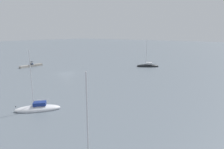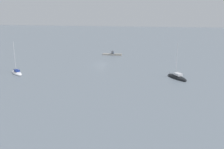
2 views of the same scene
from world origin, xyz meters
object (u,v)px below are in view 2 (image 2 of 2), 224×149
Objects in this scene: umbrella_open_black at (113,51)px; sailboat_white_far at (17,73)px; sailboat_black_near at (177,77)px; person_seated_blue_left at (113,53)px; person_seated_dark_right at (112,53)px.

umbrella_open_black is 0.14× the size of sailboat_white_far.
umbrella_open_black is at bearing 92.85° from sailboat_black_near.
sailboat_black_near reaches higher than person_seated_blue_left.
umbrella_open_black reaches higher than person_seated_dark_right.
person_seated_dark_right is 42.78m from sailboat_white_far.
umbrella_open_black is (0.29, -0.04, 0.86)m from person_seated_blue_left.
sailboat_black_near is at bearing 118.48° from person_seated_dark_right.
person_seated_dark_right is 0.07× the size of sailboat_white_far.
person_seated_blue_left is 0.07× the size of sailboat_white_far.
sailboat_white_far is at bearing 61.05° from umbrella_open_black.
person_seated_blue_left and person_seated_dark_right have the same top height.
person_seated_dark_right is 0.54× the size of umbrella_open_black.
person_seated_blue_left is at bearing 172.34° from umbrella_open_black.
sailboat_black_near is at bearing -44.40° from sailboat_white_far.
umbrella_open_black is 42.89m from sailboat_white_far.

